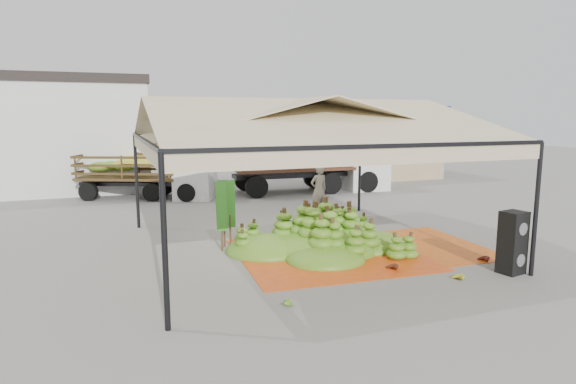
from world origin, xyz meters
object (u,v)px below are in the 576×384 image
object	(u,v)px
banana_heap	(324,229)
speaker_stack	(512,243)
truck_left	(153,170)
vendor	(319,190)
truck_right	(316,158)

from	to	relation	value
banana_heap	speaker_stack	world-z (taller)	speaker_stack
speaker_stack	truck_left	xyz separation A→B (m)	(-6.74, 13.41, 0.50)
vendor	banana_heap	bearing A→B (deg)	59.45
truck_left	truck_right	xyz separation A→B (m)	(7.47, -0.65, 0.34)
banana_heap	truck_left	size ratio (longest dim) A/B	0.86
banana_heap	truck_left	world-z (taller)	truck_left
speaker_stack	truck_right	bearing A→B (deg)	76.31
truck_left	banana_heap	bearing A→B (deg)	-47.28
truck_left	speaker_stack	bearing A→B (deg)	-40.15
banana_heap	truck_right	size ratio (longest dim) A/B	0.70
speaker_stack	truck_left	bearing A→B (deg)	106.27
truck_right	banana_heap	bearing A→B (deg)	-110.24
vendor	truck_left	size ratio (longest dim) A/B	0.30
vendor	truck_left	bearing A→B (deg)	-56.57
truck_left	vendor	bearing A→B (deg)	-25.04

